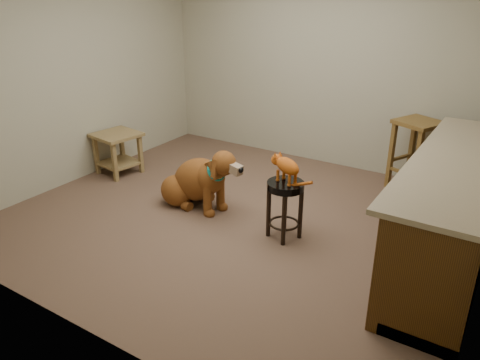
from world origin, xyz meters
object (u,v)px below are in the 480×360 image
Objects in this scene: padded_stool at (285,199)px; side_table at (118,147)px; tabby_kitten at (286,166)px; golden_retriever at (198,181)px; wood_stool at (414,154)px.

padded_stool reaches higher than side_table.
tabby_kitten is at bearing 154.41° from padded_stool.
golden_retriever is 2.61× the size of tabby_kitten.
wood_stool is 1.96m from tabby_kitten.
padded_stool is 1.11m from golden_retriever.
tabby_kitten is (2.50, -0.32, 0.38)m from side_table.
golden_retriever is at bearing 174.24° from padded_stool.
wood_stool is 1.81× the size of tabby_kitten.
wood_stool reaches higher than padded_stool.
tabby_kitten is (-0.01, 0.00, 0.32)m from padded_stool.
padded_stool is 0.47× the size of golden_retriever.
wood_stool reaches higher than golden_retriever.
tabby_kitten reaches higher than golden_retriever.
golden_retriever is (-1.83, -1.68, -0.15)m from wood_stool.
side_table is 2.55m from tabby_kitten.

